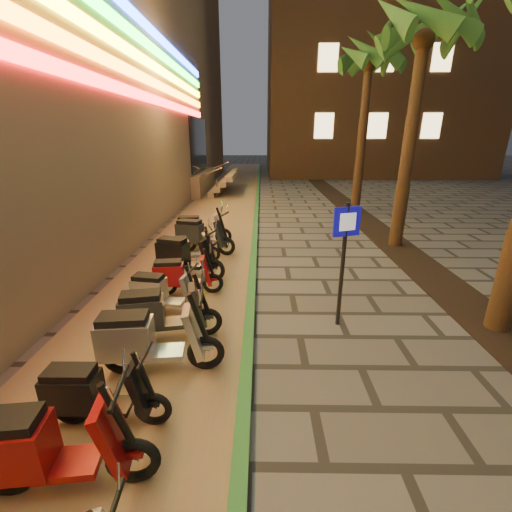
{
  "coord_description": "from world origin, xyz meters",
  "views": [
    {
      "loc": [
        -0.69,
        -3.5,
        3.31
      ],
      "look_at": [
        -0.78,
        2.49,
        1.2
      ],
      "focal_mm": 24.0,
      "sensor_mm": 36.0,
      "label": 1
    }
  ],
  "objects_px": {
    "scooter_12": "(197,229)",
    "pedestrian_sign": "(344,249)",
    "scooter_9": "(183,255)",
    "scooter_4": "(92,394)",
    "scooter_8": "(180,275)",
    "scooter_5": "(145,340)",
    "scooter_11": "(199,235)",
    "scooter_3": "(40,449)",
    "scooter_6": "(158,313)",
    "scooter_10": "(186,249)",
    "scooter_7": "(161,293)"
  },
  "relations": [
    {
      "from": "scooter_9",
      "to": "scooter_10",
      "type": "bearing_deg",
      "value": 114.62
    },
    {
      "from": "scooter_5",
      "to": "scooter_9",
      "type": "xyz_separation_m",
      "value": [
        -0.26,
        3.68,
        -0.01
      ]
    },
    {
      "from": "scooter_3",
      "to": "scooter_7",
      "type": "height_order",
      "value": "scooter_3"
    },
    {
      "from": "scooter_6",
      "to": "scooter_4",
      "type": "bearing_deg",
      "value": -109.88
    },
    {
      "from": "pedestrian_sign",
      "to": "scooter_3",
      "type": "xyz_separation_m",
      "value": [
        -3.51,
        -3.2,
        -0.94
      ]
    },
    {
      "from": "scooter_5",
      "to": "scooter_9",
      "type": "height_order",
      "value": "scooter_5"
    },
    {
      "from": "scooter_9",
      "to": "pedestrian_sign",
      "type": "bearing_deg",
      "value": -16.64
    },
    {
      "from": "scooter_5",
      "to": "scooter_7",
      "type": "xyz_separation_m",
      "value": [
        -0.28,
        1.76,
        -0.09
      ]
    },
    {
      "from": "scooter_7",
      "to": "scooter_9",
      "type": "xyz_separation_m",
      "value": [
        0.02,
        1.92,
        0.08
      ]
    },
    {
      "from": "pedestrian_sign",
      "to": "scooter_9",
      "type": "xyz_separation_m",
      "value": [
        -3.35,
        2.28,
        -0.93
      ]
    },
    {
      "from": "pedestrian_sign",
      "to": "scooter_12",
      "type": "bearing_deg",
      "value": 106.89
    },
    {
      "from": "scooter_4",
      "to": "scooter_7",
      "type": "xyz_separation_m",
      "value": [
        0.04,
        2.73,
        0.01
      ]
    },
    {
      "from": "scooter_3",
      "to": "scooter_4",
      "type": "height_order",
      "value": "scooter_3"
    },
    {
      "from": "scooter_5",
      "to": "scooter_8",
      "type": "bearing_deg",
      "value": 86.37
    },
    {
      "from": "scooter_11",
      "to": "scooter_12",
      "type": "relative_size",
      "value": 1.05
    },
    {
      "from": "scooter_7",
      "to": "scooter_8",
      "type": "height_order",
      "value": "scooter_7"
    },
    {
      "from": "pedestrian_sign",
      "to": "scooter_10",
      "type": "bearing_deg",
      "value": 120.21
    },
    {
      "from": "scooter_6",
      "to": "scooter_7",
      "type": "bearing_deg",
      "value": 92.3
    },
    {
      "from": "scooter_4",
      "to": "scooter_12",
      "type": "bearing_deg",
      "value": 89.93
    },
    {
      "from": "scooter_6",
      "to": "scooter_12",
      "type": "distance_m",
      "value": 5.45
    },
    {
      "from": "pedestrian_sign",
      "to": "scooter_3",
      "type": "bearing_deg",
      "value": -155.96
    },
    {
      "from": "scooter_3",
      "to": "scooter_11",
      "type": "bearing_deg",
      "value": 80.95
    },
    {
      "from": "pedestrian_sign",
      "to": "scooter_7",
      "type": "height_order",
      "value": "pedestrian_sign"
    },
    {
      "from": "scooter_6",
      "to": "scooter_7",
      "type": "relative_size",
      "value": 1.12
    },
    {
      "from": "scooter_8",
      "to": "scooter_11",
      "type": "distance_m",
      "value": 2.87
    },
    {
      "from": "scooter_4",
      "to": "scooter_7",
      "type": "relative_size",
      "value": 0.97
    },
    {
      "from": "scooter_3",
      "to": "scooter_8",
      "type": "xyz_separation_m",
      "value": [
        0.31,
        4.42,
        -0.08
      ]
    },
    {
      "from": "scooter_3",
      "to": "scooter_10",
      "type": "height_order",
      "value": "scooter_3"
    },
    {
      "from": "scooter_10",
      "to": "scooter_11",
      "type": "height_order",
      "value": "scooter_11"
    },
    {
      "from": "pedestrian_sign",
      "to": "scooter_11",
      "type": "distance_m",
      "value": 5.32
    },
    {
      "from": "scooter_3",
      "to": "scooter_7",
      "type": "xyz_separation_m",
      "value": [
        0.14,
        3.55,
        -0.07
      ]
    },
    {
      "from": "scooter_9",
      "to": "scooter_11",
      "type": "height_order",
      "value": "scooter_11"
    },
    {
      "from": "scooter_8",
      "to": "scooter_12",
      "type": "distance_m",
      "value": 3.67
    },
    {
      "from": "scooter_3",
      "to": "scooter_9",
      "type": "relative_size",
      "value": 1.0
    },
    {
      "from": "scooter_8",
      "to": "scooter_10",
      "type": "relative_size",
      "value": 1.02
    },
    {
      "from": "scooter_12",
      "to": "pedestrian_sign",
      "type": "bearing_deg",
      "value": -58.69
    },
    {
      "from": "scooter_7",
      "to": "scooter_11",
      "type": "bearing_deg",
      "value": 97.38
    },
    {
      "from": "scooter_10",
      "to": "scooter_12",
      "type": "xyz_separation_m",
      "value": [
        -0.01,
        1.84,
        0.07
      ]
    },
    {
      "from": "scooter_3",
      "to": "scooter_6",
      "type": "distance_m",
      "value": 2.67
    },
    {
      "from": "scooter_8",
      "to": "scooter_12",
      "type": "height_order",
      "value": "scooter_12"
    },
    {
      "from": "scooter_5",
      "to": "scooter_6",
      "type": "xyz_separation_m",
      "value": [
        -0.06,
        0.84,
        -0.03
      ]
    },
    {
      "from": "scooter_6",
      "to": "scooter_8",
      "type": "distance_m",
      "value": 1.78
    },
    {
      "from": "scooter_12",
      "to": "scooter_4",
      "type": "bearing_deg",
      "value": -93.63
    },
    {
      "from": "pedestrian_sign",
      "to": "scooter_12",
      "type": "distance_m",
      "value": 6.05
    },
    {
      "from": "pedestrian_sign",
      "to": "scooter_5",
      "type": "relative_size",
      "value": 1.27
    },
    {
      "from": "scooter_3",
      "to": "scooter_8",
      "type": "height_order",
      "value": "scooter_3"
    },
    {
      "from": "scooter_8",
      "to": "scooter_10",
      "type": "distance_m",
      "value": 1.84
    },
    {
      "from": "scooter_6",
      "to": "scooter_12",
      "type": "xyz_separation_m",
      "value": [
        -0.31,
        5.44,
        0.01
      ]
    },
    {
      "from": "scooter_6",
      "to": "pedestrian_sign",
      "type": "bearing_deg",
      "value": -1.32
    },
    {
      "from": "scooter_5",
      "to": "scooter_9",
      "type": "distance_m",
      "value": 3.69
    }
  ]
}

